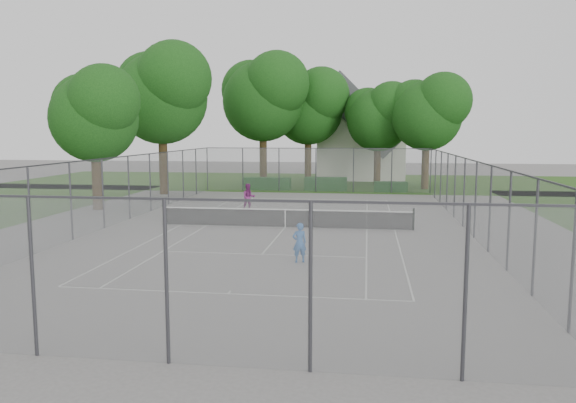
# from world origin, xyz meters

# --- Properties ---
(ground) EXTENTS (120.00, 120.00, 0.00)m
(ground) POSITION_xyz_m (0.00, 0.00, 0.00)
(ground) COLOR slate
(ground) RESTS_ON ground
(grass_far) EXTENTS (60.00, 20.00, 0.00)m
(grass_far) POSITION_xyz_m (0.00, 26.00, 0.00)
(grass_far) COLOR #264B15
(grass_far) RESTS_ON ground
(court_markings) EXTENTS (11.03, 23.83, 0.01)m
(court_markings) POSITION_xyz_m (0.00, 0.00, 0.01)
(court_markings) COLOR silver
(court_markings) RESTS_ON ground
(tennis_net) EXTENTS (12.87, 0.10, 1.10)m
(tennis_net) POSITION_xyz_m (0.00, 0.00, 0.51)
(tennis_net) COLOR black
(tennis_net) RESTS_ON ground
(perimeter_fence) EXTENTS (18.08, 34.08, 3.52)m
(perimeter_fence) POSITION_xyz_m (0.00, 0.00, 1.81)
(perimeter_fence) COLOR #38383D
(perimeter_fence) RESTS_ON ground
(tree_far_left) EXTENTS (8.17, 7.46, 11.74)m
(tree_far_left) POSITION_xyz_m (-5.07, 21.59, 8.07)
(tree_far_left) COLOR #332412
(tree_far_left) RESTS_ON ground
(tree_far_midleft) EXTENTS (7.44, 6.79, 10.69)m
(tree_far_midleft) POSITION_xyz_m (-1.38, 24.84, 7.34)
(tree_far_midleft) COLOR #332412
(tree_far_midleft) RESTS_ON ground
(tree_far_midright) EXTENTS (6.37, 5.82, 9.16)m
(tree_far_midright) POSITION_xyz_m (5.05, 22.89, 6.29)
(tree_far_midright) COLOR #332412
(tree_far_midright) RESTS_ON ground
(tree_far_right) EXTENTS (6.70, 6.12, 9.64)m
(tree_far_right) POSITION_xyz_m (9.01, 20.45, 6.62)
(tree_far_right) COLOR #332412
(tree_far_right) RESTS_ON ground
(tree_side_back) EXTENTS (8.01, 7.31, 11.51)m
(tree_side_back) POSITION_xyz_m (-11.44, 13.64, 7.91)
(tree_side_back) COLOR #332412
(tree_side_back) RESTS_ON ground
(tree_side_front) EXTENTS (6.15, 5.62, 8.84)m
(tree_side_front) POSITION_xyz_m (-12.49, 4.83, 6.07)
(tree_side_front) COLOR #332412
(tree_side_front) RESTS_ON ground
(hedge_left) EXTENTS (3.96, 1.19, 0.99)m
(hedge_left) POSITION_xyz_m (-4.24, 18.28, 0.49)
(hedge_left) COLOR #164718
(hedge_left) RESTS_ON ground
(hedge_mid) EXTENTS (3.46, 0.99, 1.09)m
(hedge_mid) POSITION_xyz_m (0.72, 18.11, 0.54)
(hedge_mid) COLOR #164718
(hedge_mid) RESTS_ON ground
(hedge_right) EXTENTS (2.66, 0.98, 0.80)m
(hedge_right) POSITION_xyz_m (5.98, 17.97, 0.40)
(hedge_right) COLOR #164718
(hedge_right) RESTS_ON ground
(house) EXTENTS (8.53, 6.61, 10.62)m
(house) POSITION_xyz_m (3.45, 29.93, 4.27)
(house) COLOR white
(house) RESTS_ON ground
(girl_player) EXTENTS (0.64, 0.53, 1.49)m
(girl_player) POSITION_xyz_m (1.63, -7.49, 0.75)
(girl_player) COLOR #2D62AA
(girl_player) RESTS_ON ground
(woman_player) EXTENTS (1.00, 0.90, 1.68)m
(woman_player) POSITION_xyz_m (-3.06, 5.47, 0.84)
(woman_player) COLOR #7E2A6F
(woman_player) RESTS_ON ground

